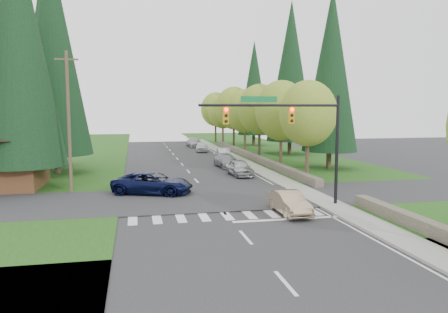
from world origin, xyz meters
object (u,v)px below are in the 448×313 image
object	(u,v)px
suv_navy	(153,183)
parked_car_d	(202,147)
parked_car_b	(226,161)
parked_car_c	(224,154)
sedan_champagne	(289,203)
parked_car_e	(194,142)
parked_car_a	(240,168)

from	to	relation	value
suv_navy	parked_car_d	world-z (taller)	suv_navy
parked_car_b	parked_car_c	size ratio (longest dim) A/B	1.06
sedan_champagne	parked_car_d	xyz separation A→B (m)	(0.59, 36.83, 0.03)
parked_car_b	parked_car_d	size ratio (longest dim) A/B	1.14
suv_navy	parked_car_d	xyz separation A→B (m)	(8.01, 29.46, -0.10)
sedan_champagne	parked_car_c	xyz separation A→B (m)	(1.64, 26.30, 0.06)
sedan_champagne	parked_car_e	bearing A→B (deg)	87.54
parked_car_c	parked_car_a	bearing A→B (deg)	-89.61
sedan_champagne	parked_car_a	world-z (taller)	parked_car_a
parked_car_a	parked_car_b	bearing A→B (deg)	86.08
parked_car_b	sedan_champagne	bearing A→B (deg)	-96.51
sedan_champagne	parked_car_b	size ratio (longest dim) A/B	0.86
parked_car_e	parked_car_b	bearing A→B (deg)	-92.63
parked_car_a	parked_car_c	size ratio (longest dim) A/B	0.98
parked_car_b	parked_car_c	world-z (taller)	parked_car_c
parked_car_a	parked_car_e	bearing A→B (deg)	86.08
suv_navy	parked_car_d	distance (m)	30.53
suv_navy	sedan_champagne	bearing A→B (deg)	-114.49
parked_car_a	parked_car_d	distance (m)	22.42
suv_navy	parked_car_a	xyz separation A→B (m)	(8.01, 7.04, -0.06)
parked_car_a	parked_car_b	xyz separation A→B (m)	(0.00, 5.72, -0.06)
sedan_champagne	parked_car_e	size ratio (longest dim) A/B	0.80
sedan_champagne	parked_car_e	world-z (taller)	parked_car_e
parked_car_e	parked_car_a	bearing A→B (deg)	-92.63
parked_car_a	parked_car_c	world-z (taller)	parked_car_a
suv_navy	parked_car_c	xyz separation A→B (m)	(9.06, 18.93, -0.07)
parked_car_b	parked_car_e	distance (m)	24.46
parked_car_b	parked_car_e	bearing A→B (deg)	85.17
parked_car_a	parked_car_e	distance (m)	30.18
sedan_champagne	parked_car_a	xyz separation A→B (m)	(0.59, 14.41, 0.07)
parked_car_c	sedan_champagne	bearing A→B (deg)	-88.12
parked_car_a	parked_car_c	xyz separation A→B (m)	(1.05, 11.88, -0.01)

